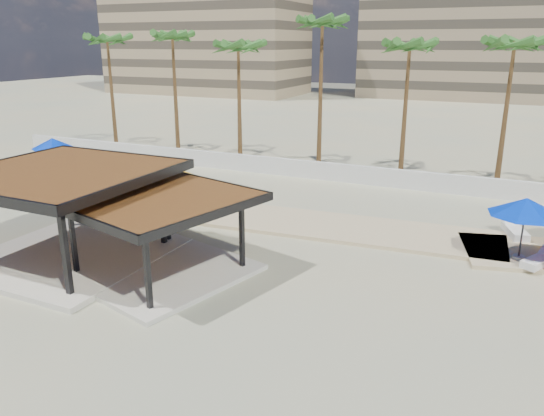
{
  "coord_description": "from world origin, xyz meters",
  "views": [
    {
      "loc": [
        9.56,
        -16.69,
        8.8
      ],
      "look_at": [
        -0.26,
        4.77,
        1.4
      ],
      "focal_mm": 35.0,
      "sensor_mm": 36.0,
      "label": 1
    }
  ],
  "objects_px": {
    "pavilion_central": "(158,227)",
    "lounger_a": "(157,203)",
    "umbrella_a": "(53,143)",
    "lounger_b": "(539,260)",
    "lounger_c": "(515,231)",
    "pavilion_west": "(65,206)"
  },
  "relations": [
    {
      "from": "lounger_a",
      "to": "lounger_c",
      "type": "height_order",
      "value": "lounger_a"
    },
    {
      "from": "pavilion_west",
      "to": "lounger_b",
      "type": "bearing_deg",
      "value": 22.18
    },
    {
      "from": "pavilion_central",
      "to": "umbrella_a",
      "type": "distance_m",
      "value": 18.88
    },
    {
      "from": "umbrella_a",
      "to": "lounger_c",
      "type": "distance_m",
      "value": 28.77
    },
    {
      "from": "pavilion_west",
      "to": "lounger_c",
      "type": "bearing_deg",
      "value": 32.29
    },
    {
      "from": "lounger_a",
      "to": "lounger_c",
      "type": "relative_size",
      "value": 1.05
    },
    {
      "from": "pavilion_central",
      "to": "lounger_c",
      "type": "xyz_separation_m",
      "value": [
        12.75,
        10.14,
        -1.56
      ]
    },
    {
      "from": "pavilion_central",
      "to": "pavilion_west",
      "type": "relative_size",
      "value": 1.0
    },
    {
      "from": "pavilion_central",
      "to": "umbrella_a",
      "type": "bearing_deg",
      "value": 162.97
    },
    {
      "from": "pavilion_central",
      "to": "lounger_b",
      "type": "distance_m",
      "value": 15.36
    },
    {
      "from": "lounger_b",
      "to": "lounger_c",
      "type": "relative_size",
      "value": 0.89
    },
    {
      "from": "pavilion_central",
      "to": "pavilion_west",
      "type": "height_order",
      "value": "pavilion_west"
    },
    {
      "from": "lounger_c",
      "to": "pavilion_central",
      "type": "bearing_deg",
      "value": 109.48
    },
    {
      "from": "lounger_b",
      "to": "lounger_c",
      "type": "distance_m",
      "value": 3.54
    },
    {
      "from": "lounger_a",
      "to": "lounger_c",
      "type": "bearing_deg",
      "value": -59.47
    },
    {
      "from": "pavilion_central",
      "to": "umbrella_a",
      "type": "height_order",
      "value": "pavilion_central"
    },
    {
      "from": "pavilion_central",
      "to": "lounger_a",
      "type": "xyz_separation_m",
      "value": [
        -5.16,
        6.79,
        -1.55
      ]
    },
    {
      "from": "pavilion_central",
      "to": "umbrella_a",
      "type": "xyz_separation_m",
      "value": [
        -15.95,
        10.09,
        0.38
      ]
    },
    {
      "from": "umbrella_a",
      "to": "pavilion_central",
      "type": "bearing_deg",
      "value": -32.31
    },
    {
      "from": "pavilion_west",
      "to": "lounger_a",
      "type": "xyz_separation_m",
      "value": [
        -0.8,
        7.17,
        -1.95
      ]
    },
    {
      "from": "umbrella_a",
      "to": "lounger_c",
      "type": "relative_size",
      "value": 1.33
    },
    {
      "from": "umbrella_a",
      "to": "lounger_b",
      "type": "bearing_deg",
      "value": -6.46
    }
  ]
}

